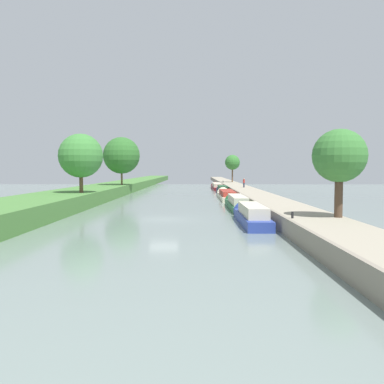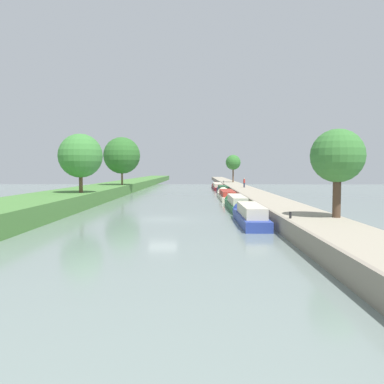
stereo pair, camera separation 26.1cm
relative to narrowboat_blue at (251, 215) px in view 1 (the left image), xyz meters
The scene contains 16 objects.
ground_plane 7.67m from the narrowboat_blue, 163.75° to the left, with size 160.00×160.00×0.00m, color slate.
left_grassy_bank 20.11m from the narrowboat_blue, behind, with size 7.37×260.00×1.66m.
right_towpath 4.26m from the narrowboat_blue, 30.13° to the left, with size 4.12×260.00×1.15m.
stone_quay 2.61m from the narrowboat_blue, 54.93° to the left, with size 0.25×260.00×1.20m.
narrowboat_blue is the anchor object (origin of this frame).
narrowboat_green 12.02m from the narrowboat_blue, 89.77° to the left, with size 1.84×12.59×2.04m.
narrowboat_cream 27.14m from the narrowboat_blue, 89.94° to the left, with size 2.18×15.25×2.07m.
narrowboat_navy 40.93m from the narrowboat_blue, 89.56° to the left, with size 1.82×10.88×1.95m.
narrowboat_maroon 55.70m from the narrowboat_blue, 89.95° to the left, with size 2.13×16.49×2.08m.
tree_rightbank_near 8.92m from the narrowboat_blue, 47.31° to the right, with size 3.61×3.61×5.98m.
tree_rightbank_midnear 66.92m from the narrowboat_blue, 86.13° to the left, with size 3.71×3.71×6.80m.
tree_leftbank_downstream 40.86m from the narrowboat_blue, 115.69° to the left, with size 6.36×6.36×8.31m.
tree_leftbank_upstream 22.99m from the narrowboat_blue, 143.16° to the left, with size 5.10×5.10×6.86m.
person_walking 38.17m from the narrowboat_blue, 84.02° to the left, with size 0.34×0.34×1.66m.
mooring_bollard_near 6.52m from the narrowboat_blue, 72.70° to the right, with size 0.16×0.16×0.45m.
mooring_bollard_far 62.91m from the narrowboat_blue, 88.24° to the left, with size 0.16×0.16×0.45m.
Camera 1 is at (2.87, -34.59, 4.43)m, focal length 37.03 mm.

